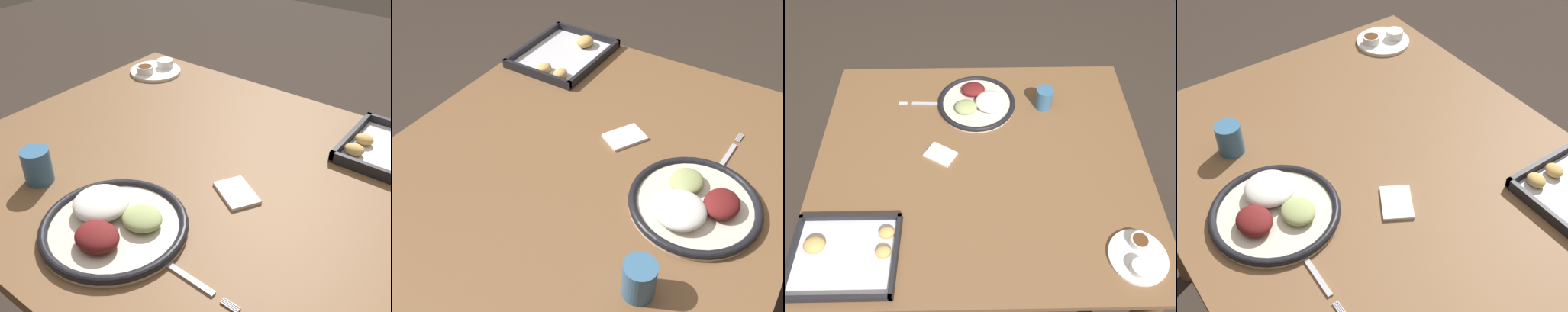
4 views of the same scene
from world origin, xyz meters
The scene contains 6 objects.
dining_table centered at (0.00, 0.00, 0.64)m, with size 1.16×1.00×0.74m.
dinner_plate centered at (0.01, -0.28, 0.75)m, with size 0.30×0.30×0.05m.
fork centered at (0.20, -0.28, 0.74)m, with size 0.23×0.02×0.00m.
baking_tray centered at (0.41, 0.34, 0.75)m, with size 0.31×0.26×0.04m.
drinking_cup centered at (-0.25, -0.27, 0.78)m, with size 0.07×0.07×0.08m.
napkin centered at (0.14, -0.03, 0.74)m, with size 0.12×0.11×0.01m.
Camera 2 is at (-0.70, -0.43, 1.52)m, focal length 42.00 mm.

